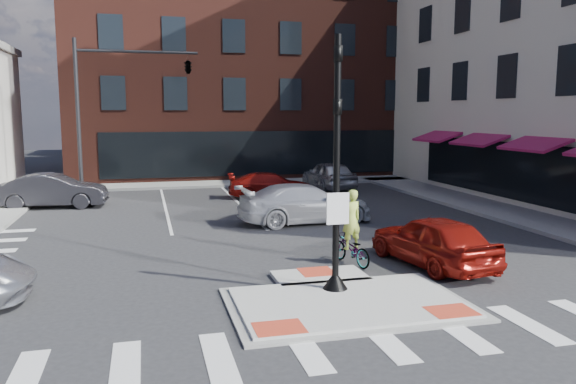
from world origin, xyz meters
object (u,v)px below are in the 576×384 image
object	(u,v)px
bg_car_dark	(53,191)
bg_car_red	(271,185)
red_sedan	(433,240)
bg_car_silver	(329,175)
white_pickup	(305,203)
cyclist	(351,239)

from	to	relation	value
bg_car_dark	bg_car_red	size ratio (longest dim) A/B	1.08
bg_car_dark	bg_car_red	xyz separation A→B (m)	(10.44, 0.55, -0.14)
red_sedan	bg_car_silver	size ratio (longest dim) A/B	0.91
red_sedan	bg_car_red	size ratio (longest dim) A/B	0.98
bg_car_dark	bg_car_silver	bearing A→B (deg)	-74.03
bg_car_dark	white_pickup	bearing A→B (deg)	-117.19
white_pickup	bg_car_silver	size ratio (longest dim) A/B	1.12
bg_car_silver	bg_car_red	size ratio (longest dim) A/B	1.07
bg_car_dark	bg_car_red	bearing A→B (deg)	-82.33
red_sedan	bg_car_silver	xyz separation A→B (m)	(2.34, 16.25, 0.07)
white_pickup	bg_car_silver	distance (m)	10.10
red_sedan	bg_car_silver	bearing A→B (deg)	-107.00
white_pickup	cyclist	size ratio (longest dim) A/B	2.46
red_sedan	white_pickup	size ratio (longest dim) A/B	0.81
white_pickup	bg_car_red	xyz separation A→B (m)	(0.18, 6.92, -0.13)
bg_car_silver	bg_car_dark	bearing A→B (deg)	7.85
bg_car_dark	cyclist	world-z (taller)	cyclist
red_sedan	bg_car_silver	world-z (taller)	bg_car_silver
bg_car_silver	white_pickup	bearing A→B (deg)	62.67
red_sedan	bg_car_silver	distance (m)	16.42
bg_car_dark	red_sedan	bearing A→B (deg)	-133.47
bg_car_red	cyclist	distance (m)	13.22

